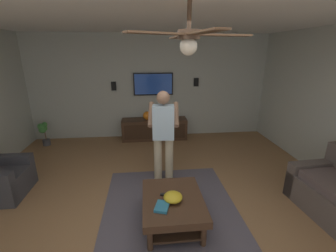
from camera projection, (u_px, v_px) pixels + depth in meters
name	position (u px, v px, depth m)	size (l,w,h in m)	color
ground_plane	(161.00, 219.00, 3.22)	(8.19, 8.19, 0.00)	olive
wall_back_tv	(151.00, 87.00, 6.07)	(0.10, 6.40, 2.69)	#B2B7AD
ceiling_slab	(158.00, 1.00, 2.37)	(7.02, 6.40, 0.10)	white
area_rug	(171.00, 213.00, 3.33)	(2.46, 1.97, 0.01)	#514C56
coffee_table	(173.00, 205.00, 3.05)	(1.00, 0.80, 0.40)	#422B1C
media_console	(155.00, 129.00, 6.09)	(0.45, 1.70, 0.55)	#422B1C
tv	(153.00, 84.00, 5.96)	(0.05, 1.03, 0.58)	black
person_standing	(163.00, 132.00, 3.91)	(0.57, 0.58, 1.64)	#C6B793
potted_plant_short	(44.00, 131.00, 5.63)	(0.26, 0.22, 0.59)	#4C4C51
bowl	(173.00, 197.00, 2.95)	(0.25, 0.25, 0.11)	gold
remote_white	(172.00, 199.00, 2.98)	(0.15, 0.04, 0.02)	white
remote_black	(166.00, 195.00, 3.07)	(0.15, 0.04, 0.02)	black
book	(162.00, 207.00, 2.83)	(0.22, 0.16, 0.04)	teal
vase_round	(147.00, 116.00, 5.93)	(0.22, 0.22, 0.22)	orange
wall_speaker_left	(196.00, 82.00, 6.08)	(0.06, 0.12, 0.22)	black
wall_speaker_right	(114.00, 86.00, 5.89)	(0.06, 0.12, 0.22)	black
ceiling_fan	(189.00, 38.00, 2.03)	(1.20, 1.17, 0.46)	#4C3828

